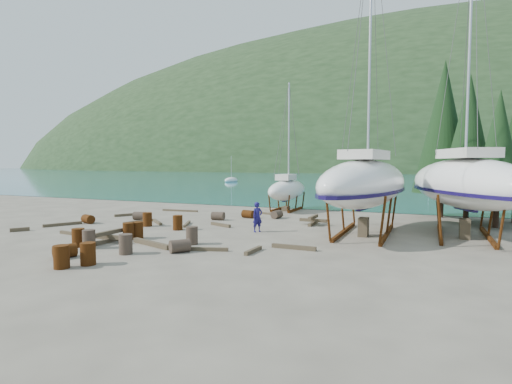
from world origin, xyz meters
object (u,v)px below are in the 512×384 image
at_px(large_sailboat_near, 366,183).
at_px(worker, 257,217).
at_px(small_sailboat_shore, 287,190).
at_px(large_sailboat_far, 465,183).

xyz_separation_m(large_sailboat_near, worker, (-5.87, -1.59, -2.02)).
bearing_deg(small_sailboat_shore, worker, -78.02).
bearing_deg(large_sailboat_far, worker, 172.56).
bearing_deg(large_sailboat_far, small_sailboat_shore, 125.57).
relative_size(large_sailboat_far, small_sailboat_shore, 1.67).
xyz_separation_m(large_sailboat_near, small_sailboat_shore, (-7.83, 9.31, -1.12)).
bearing_deg(small_sailboat_shore, large_sailboat_near, -48.18).
height_order(large_sailboat_near, small_sailboat_shore, large_sailboat_near).
xyz_separation_m(small_sailboat_shore, worker, (1.96, -10.90, -0.91)).
bearing_deg(large_sailboat_near, large_sailboat_far, 24.49).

